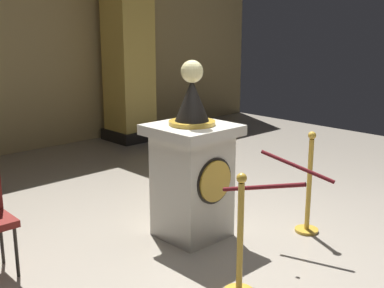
# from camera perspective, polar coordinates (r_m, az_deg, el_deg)

# --- Properties ---
(ground_plane) EXTENTS (11.50, 11.50, 0.00)m
(ground_plane) POSITION_cam_1_polar(r_m,az_deg,el_deg) (4.84, 3.81, -11.73)
(ground_plane) COLOR #9E9384
(pedestal_clock) EXTENTS (0.75, 0.75, 1.76)m
(pedestal_clock) POSITION_cam_1_polar(r_m,az_deg,el_deg) (4.80, 0.04, -2.98)
(pedestal_clock) COLOR beige
(pedestal_clock) RESTS_ON ground_plane
(stanchion_near) EXTENTS (0.24, 0.24, 1.00)m
(stanchion_near) POSITION_cam_1_polar(r_m,az_deg,el_deg) (3.90, 5.61, -12.63)
(stanchion_near) COLOR gold
(stanchion_near) RESTS_ON ground_plane
(stanchion_far) EXTENTS (0.24, 0.24, 1.06)m
(stanchion_far) POSITION_cam_1_polar(r_m,az_deg,el_deg) (5.12, 13.45, -6.09)
(stanchion_far) COLOR gold
(stanchion_far) RESTS_ON ground_plane
(velvet_rope) EXTENTS (0.91, 0.88, 0.22)m
(velvet_rope) POSITION_cam_1_polar(r_m,az_deg,el_deg) (4.35, 10.33, -3.73)
(velvet_rope) COLOR #591419
(column_right) EXTENTS (0.83, 0.83, 3.83)m
(column_right) POSITION_cam_1_polar(r_m,az_deg,el_deg) (8.96, -7.51, 12.47)
(column_right) COLOR black
(column_right) RESTS_ON ground_plane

